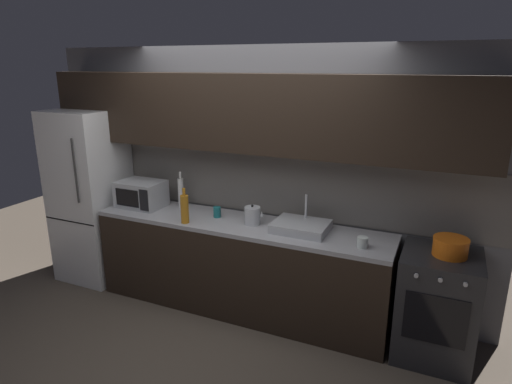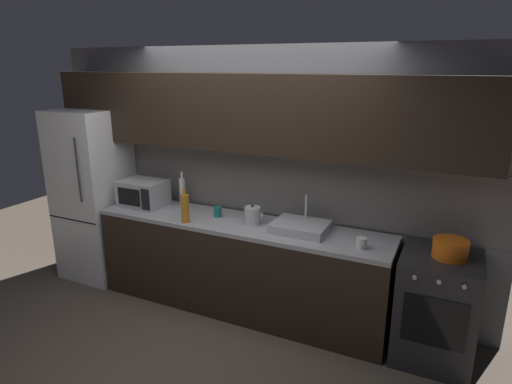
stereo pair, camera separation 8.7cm
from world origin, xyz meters
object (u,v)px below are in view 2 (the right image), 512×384
Objects in this scene: mug_teal at (218,212)px; mug_clear at (361,243)px; refrigerator at (94,195)px; wine_bottle_white at (182,192)px; microwave at (143,193)px; cooking_pot at (450,249)px; oven_range at (436,308)px; kettle at (253,216)px; wine_bottle_amber at (185,208)px.

mug_clear is at bearing -6.46° from mug_teal.
wine_bottle_white is (1.07, 0.17, 0.12)m from refrigerator.
microwave is 0.88m from mug_teal.
wine_bottle_white reaches higher than cooking_pot.
wine_bottle_white reaches higher than oven_range.
microwave reaches higher than kettle.
oven_range is 2.60m from wine_bottle_white.
kettle is at bearing 21.03° from wine_bottle_amber.
wine_bottle_amber reaches higher than cooking_pot.
wine_bottle_amber is 2.28m from cooking_pot.
mug_clear is (2.31, -0.14, -0.09)m from microwave.
oven_range is 1.72m from kettle.
oven_range is 2.67× the size of wine_bottle_amber.
oven_range is at bearing 5.51° from wine_bottle_amber.
kettle is 0.56× the size of wine_bottle_amber.
wine_bottle_white is at bearing 169.57° from kettle.
mug_clear is 0.34× the size of cooking_pot.
microwave is at bearing 176.62° from mug_clear.
microwave is at bearing -158.14° from wine_bottle_white.
oven_range is (3.59, -0.00, -0.49)m from refrigerator.
wine_bottle_white reaches higher than mug_teal.
oven_range is 2.31m from wine_bottle_amber.
refrigerator is 1.38m from wine_bottle_amber.
mug_teal is (0.88, 0.03, -0.08)m from microwave.
cooking_pot is at bearing 5.44° from wine_bottle_amber.
wine_bottle_white is 0.52m from mug_teal.
cooking_pot reaches higher than oven_range.
microwave is (0.68, 0.02, 0.10)m from refrigerator.
mug_clear is at bearing -8.62° from wine_bottle_white.
kettle is (1.95, 0.01, 0.05)m from refrigerator.
refrigerator is at bearing -178.39° from mug_teal.
kettle is 1.85× the size of mug_teal.
microwave is at bearing -178.35° from mug_teal.
mug_clear is at bearing -2.26° from refrigerator.
mug_teal is 2.08m from cooking_pot.
refrigerator is 1.09m from wine_bottle_white.
mug_clear is (2.99, -0.12, 0.01)m from refrigerator.
kettle is 0.63m from wine_bottle_amber.
refrigerator reaches higher than microwave.
refrigerator is 3.62m from oven_range.
wine_bottle_white is at bearing 165.30° from mug_teal.
mug_clear is at bearing -169.71° from cooking_pot.
kettle is at bearing 0.30° from refrigerator.
cooking_pot is (2.08, -0.04, 0.02)m from mug_teal.
cooking_pot is (3.64, 0.00, 0.04)m from refrigerator.
refrigerator is 5.56× the size of wine_bottle_amber.
kettle reaches higher than oven_range.
cooking_pot is (1.68, -0.01, -0.01)m from kettle.
oven_range is 2.97m from microwave.
oven_range is at bearing 10.92° from mug_clear.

